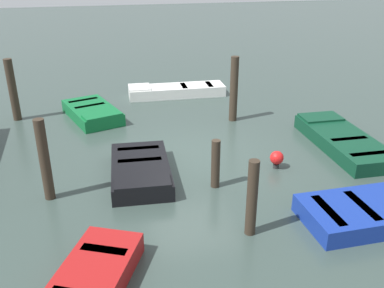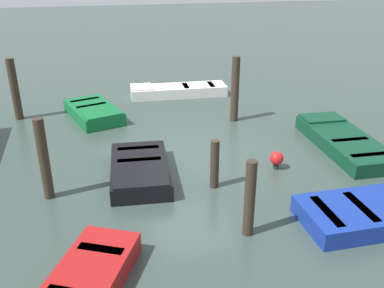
# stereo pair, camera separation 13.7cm
# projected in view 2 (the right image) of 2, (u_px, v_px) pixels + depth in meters

# --- Properties ---
(ground_plane) EXTENTS (80.00, 80.00, 0.00)m
(ground_plane) POSITION_uv_depth(u_px,v_px,m) (192.00, 155.00, 11.90)
(ground_plane) COLOR #33423D
(rowboat_green) EXTENTS (2.91, 2.11, 0.46)m
(rowboat_green) POSITION_uv_depth(u_px,v_px,m) (94.00, 112.00, 14.57)
(rowboat_green) COLOR #0F602D
(rowboat_green) RESTS_ON ground_plane
(rowboat_black) EXTENTS (2.73, 1.59, 0.46)m
(rowboat_black) POSITION_uv_depth(u_px,v_px,m) (140.00, 170.00, 10.64)
(rowboat_black) COLOR black
(rowboat_black) RESTS_ON ground_plane
(rowboat_white) EXTENTS (1.19, 3.83, 0.46)m
(rowboat_white) POSITION_uv_depth(u_px,v_px,m) (178.00, 90.00, 16.88)
(rowboat_white) COLOR silver
(rowboat_white) RESTS_ON ground_plane
(rowboat_blue) EXTENTS (1.51, 2.87, 0.46)m
(rowboat_blue) POSITION_uv_depth(u_px,v_px,m) (370.00, 212.00, 8.88)
(rowboat_blue) COLOR navy
(rowboat_blue) RESTS_ON ground_plane
(rowboat_dark_green) EXTENTS (3.68, 1.49, 0.46)m
(rowboat_dark_green) POSITION_uv_depth(u_px,v_px,m) (343.00, 141.00, 12.28)
(rowboat_dark_green) COLOR #0C3823
(rowboat_dark_green) RESTS_ON ground_plane
(mooring_piling_near_left) EXTENTS (0.27, 0.27, 2.09)m
(mooring_piling_near_left) POSITION_uv_depth(u_px,v_px,m) (15.00, 89.00, 14.14)
(mooring_piling_near_left) COLOR #33281E
(mooring_piling_near_left) RESTS_ON ground_plane
(mooring_piling_center) EXTENTS (0.22, 0.22, 1.64)m
(mooring_piling_center) POSITION_uv_depth(u_px,v_px,m) (250.00, 199.00, 8.23)
(mooring_piling_center) COLOR #33281E
(mooring_piling_center) RESTS_ON ground_plane
(mooring_piling_mid_right) EXTENTS (0.24, 0.24, 1.95)m
(mooring_piling_mid_right) POSITION_uv_depth(u_px,v_px,m) (44.00, 159.00, 9.46)
(mooring_piling_mid_right) COLOR #33281E
(mooring_piling_mid_right) RESTS_ON ground_plane
(mooring_piling_far_left) EXTENTS (0.27, 0.27, 2.19)m
(mooring_piling_far_left) POSITION_uv_depth(u_px,v_px,m) (235.00, 89.00, 13.98)
(mooring_piling_far_left) COLOR #33281E
(mooring_piling_far_left) RESTS_ON ground_plane
(mooring_piling_near_right) EXTENTS (0.21, 0.21, 1.22)m
(mooring_piling_near_right) POSITION_uv_depth(u_px,v_px,m) (215.00, 164.00, 10.06)
(mooring_piling_near_right) COLOR #33281E
(mooring_piling_near_right) RESTS_ON ground_plane
(marker_buoy) EXTENTS (0.36, 0.36, 0.48)m
(marker_buoy) POSITION_uv_depth(u_px,v_px,m) (277.00, 159.00, 11.06)
(marker_buoy) COLOR #262626
(marker_buoy) RESTS_ON ground_plane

